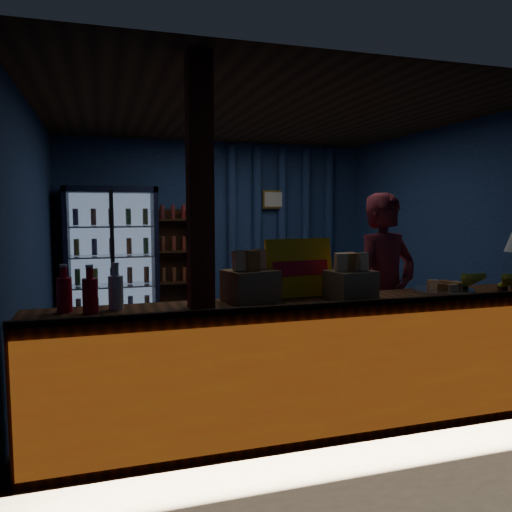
{
  "coord_description": "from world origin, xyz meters",
  "views": [
    {
      "loc": [
        -1.67,
        -5.14,
        1.6
      ],
      "look_at": [
        -0.14,
        -0.2,
        1.12
      ],
      "focal_mm": 35.0,
      "sensor_mm": 36.0,
      "label": 1
    }
  ],
  "objects": [
    {
      "name": "soda_bottles",
      "position": [
        -1.75,
        -1.82,
        1.07
      ],
      "size": [
        0.41,
        0.17,
        0.31
      ],
      "color": "red",
      "rests_on": "counter"
    },
    {
      "name": "snack_box_left",
      "position": [
        -0.67,
        -1.78,
        1.08
      ],
      "size": [
        0.4,
        0.35,
        0.37
      ],
      "color": "#A4814F",
      "rests_on": "counter"
    },
    {
      "name": "bottle_shelf",
      "position": [
        -0.7,
        2.06,
        0.79
      ],
      "size": [
        0.5,
        0.28,
        1.6
      ],
      "color": "#3B2012",
      "rests_on": "ground"
    },
    {
      "name": "green_chair",
      "position": [
        1.43,
        1.37,
        0.27
      ],
      "size": [
        0.61,
        0.63,
        0.54
      ],
      "primitive_type": "imported",
      "rotation": [
        0.0,
        0.0,
        3.08
      ],
      "color": "#5BB661",
      "rests_on": "ground"
    },
    {
      "name": "beverage_cooler",
      "position": [
        -1.55,
        1.92,
        0.93
      ],
      "size": [
        1.2,
        0.62,
        1.9
      ],
      "color": "black",
      "rests_on": "ground"
    },
    {
      "name": "shopkeeper",
      "position": [
        0.67,
        -1.38,
        0.87
      ],
      "size": [
        0.71,
        0.55,
        1.74
      ],
      "primitive_type": "imported",
      "rotation": [
        0.0,
        0.0,
        0.22
      ],
      "color": "maroon",
      "rests_on": "ground"
    },
    {
      "name": "room_walls",
      "position": [
        0.0,
        0.0,
        1.57
      ],
      "size": [
        4.6,
        4.6,
        4.6
      ],
      "color": "navy",
      "rests_on": "ground"
    },
    {
      "name": "snack_box_centre",
      "position": [
        0.05,
        -1.91,
        1.07
      ],
      "size": [
        0.36,
        0.32,
        0.34
      ],
      "color": "#A4814F",
      "rests_on": "counter"
    },
    {
      "name": "counter",
      "position": [
        0.0,
        -1.91,
        0.48
      ],
      "size": [
        4.4,
        0.57,
        0.99
      ],
      "color": "brown",
      "rests_on": "ground"
    },
    {
      "name": "banana_bunches",
      "position": [
        1.36,
        -1.95,
        1.04
      ],
      "size": [
        0.85,
        0.32,
        0.18
      ],
      "color": "yellow",
      "rests_on": "counter"
    },
    {
      "name": "framed_picture",
      "position": [
        0.85,
        2.1,
        1.75
      ],
      "size": [
        0.36,
        0.04,
        0.28
      ],
      "color": "gold",
      "rests_on": "room_walls"
    },
    {
      "name": "side_table",
      "position": [
        0.92,
        1.49,
        0.23
      ],
      "size": [
        0.6,
        0.52,
        0.55
      ],
      "color": "#3B2012",
      "rests_on": "ground"
    },
    {
      "name": "curtain_folds",
      "position": [
        1.0,
        2.14,
        1.3
      ],
      "size": [
        1.74,
        0.14,
        2.5
      ],
      "color": "navy",
      "rests_on": "room_walls"
    },
    {
      "name": "ground",
      "position": [
        0.0,
        0.0,
        0.0
      ],
      "size": [
        4.6,
        4.6,
        0.0
      ],
      "primitive_type": "plane",
      "color": "#515154",
      "rests_on": "ground"
    },
    {
      "name": "support_post",
      "position": [
        -1.05,
        -1.9,
        1.3
      ],
      "size": [
        0.16,
        0.16,
        2.6
      ],
      "primitive_type": "cube",
      "color": "maroon",
      "rests_on": "ground"
    },
    {
      "name": "pastry_tray",
      "position": [
        0.9,
        -1.85,
        0.98
      ],
      "size": [
        0.48,
        0.48,
        0.08
      ],
      "color": "silver",
      "rests_on": "counter"
    },
    {
      "name": "yellow_sign",
      "position": [
        -0.27,
        -1.72,
        1.17
      ],
      "size": [
        0.55,
        0.18,
        0.44
      ],
      "color": "#F2B20C",
      "rests_on": "counter"
    }
  ]
}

